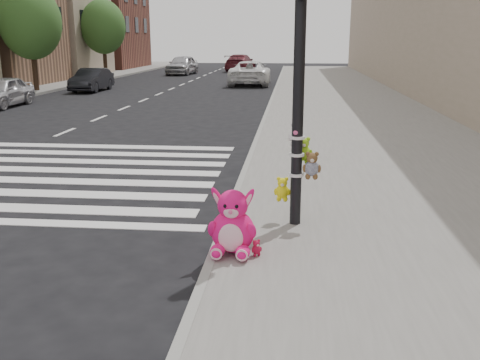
% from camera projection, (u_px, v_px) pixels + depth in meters
% --- Properties ---
extents(ground, '(120.00, 120.00, 0.00)m').
position_uv_depth(ground, '(82.00, 276.00, 6.54)').
color(ground, black).
rests_on(ground, ground).
extents(sidewalk_near, '(7.00, 80.00, 0.14)m').
position_uv_depth(sidewalk_near, '(376.00, 135.00, 15.67)').
color(sidewalk_near, slate).
rests_on(sidewalk_near, ground).
extents(curb_edge, '(0.12, 80.00, 0.15)m').
position_uv_depth(curb_edge, '(259.00, 133.00, 16.00)').
color(curb_edge, gray).
rests_on(curb_edge, ground).
extents(bld_far_d, '(6.00, 8.00, 10.00)m').
position_uv_depth(bld_far_d, '(56.00, 9.00, 40.40)').
color(bld_far_d, tan).
rests_on(bld_far_d, ground).
extents(bld_far_e, '(6.00, 10.00, 9.00)m').
position_uv_depth(bld_far_e, '(106.00, 21.00, 51.11)').
color(bld_far_e, brown).
rests_on(bld_far_e, ground).
extents(signal_pole, '(0.69, 0.49, 4.00)m').
position_uv_depth(signal_pole, '(299.00, 114.00, 7.59)').
color(signal_pole, black).
rests_on(signal_pole, sidewalk_near).
extents(tree_far_b, '(3.20, 3.20, 5.44)m').
position_uv_depth(tree_far_b, '(30.00, 22.00, 27.83)').
color(tree_far_b, '#382619').
rests_on(tree_far_b, sidewalk_far).
extents(tree_far_c, '(3.20, 3.20, 5.44)m').
position_uv_depth(tree_far_c, '(103.00, 27.00, 38.42)').
color(tree_far_c, '#382619').
rests_on(tree_far_c, sidewalk_far).
extents(pink_bunny, '(0.62, 0.65, 0.88)m').
position_uv_depth(pink_bunny, '(233.00, 226.00, 6.79)').
color(pink_bunny, '#FF1579').
rests_on(pink_bunny, sidewalk_near).
extents(red_teddy, '(0.18, 0.16, 0.22)m').
position_uv_depth(red_teddy, '(256.00, 248.00, 6.76)').
color(red_teddy, '#BF133B').
rests_on(red_teddy, sidewalk_near).
extents(car_silver_far, '(1.58, 3.79, 1.28)m').
position_uv_depth(car_silver_far, '(1.00, 92.00, 22.64)').
color(car_silver_far, '#BCBCC2').
rests_on(car_silver_far, ground).
extents(car_dark_far, '(1.33, 3.79, 1.25)m').
position_uv_depth(car_dark_far, '(92.00, 80.00, 29.51)').
color(car_dark_far, black).
rests_on(car_dark_far, ground).
extents(car_white_near, '(2.57, 5.38, 1.48)m').
position_uv_depth(car_white_near, '(250.00, 73.00, 33.62)').
color(car_white_near, white).
rests_on(car_white_near, ground).
extents(car_maroon_near, '(2.63, 5.31, 1.48)m').
position_uv_depth(car_maroon_near, '(241.00, 63.00, 48.02)').
color(car_maroon_near, maroon).
rests_on(car_maroon_near, ground).
extents(car_silver_deep, '(2.21, 4.69, 1.55)m').
position_uv_depth(car_silver_deep, '(182.00, 65.00, 43.41)').
color(car_silver_deep, '#B6B6BB').
rests_on(car_silver_deep, ground).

